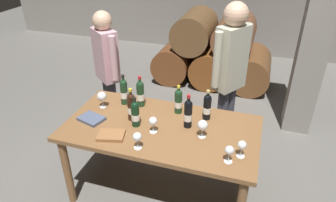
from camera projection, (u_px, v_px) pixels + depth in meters
The scene contains 21 objects.
ground_plane at pixel (162, 189), 3.08m from camera, with size 14.00×14.00×0.00m, color #66635E.
barrel_stack at pixel (213, 52), 4.97m from camera, with size 1.86×0.90×1.15m.
stone_pillar at pixel (318, 29), 3.41m from camera, with size 0.32×0.32×2.60m, color gray.
dining_table at pixel (161, 135), 2.74m from camera, with size 1.70×0.90×0.76m.
wine_bottle_0 at pixel (140, 93), 2.95m from camera, with size 0.07×0.07×0.31m.
wine_bottle_1 at pixel (178, 101), 2.84m from camera, with size 0.07×0.07×0.28m.
wine_bottle_2 at pixel (207, 107), 2.75m from camera, with size 0.07×0.07×0.29m.
wine_bottle_3 at pixel (188, 113), 2.63m from camera, with size 0.07×0.07×0.31m.
wine_bottle_4 at pixel (124, 91), 2.98m from camera, with size 0.07×0.07×0.31m.
wine_bottle_5 at pixel (135, 113), 2.65m from camera, with size 0.07×0.07×0.28m.
wine_bottle_6 at pixel (131, 106), 2.74m from camera, with size 0.07×0.07×0.31m.
wine_glass_0 at pixel (242, 146), 2.30m from camera, with size 0.07×0.07×0.14m.
wine_glass_1 at pixel (102, 97), 2.93m from camera, with size 0.09×0.09×0.16m.
wine_glass_2 at pixel (137, 137), 2.38m from camera, with size 0.07×0.07×0.15m.
wine_glass_3 at pixel (203, 126), 2.51m from camera, with size 0.09×0.09×0.16m.
wine_glass_4 at pixel (229, 151), 2.24m from camera, with size 0.07×0.07×0.14m.
wine_glass_5 at pixel (153, 122), 2.57m from camera, with size 0.07×0.07×0.15m.
tasting_notebook at pixel (111, 135), 2.56m from camera, with size 0.22×0.16×0.03m, color #936038.
leather_ledger at pixel (92, 119), 2.78m from camera, with size 0.22×0.16×0.03m, color #4C5670.
sommelier_presenting at pixel (230, 70), 3.05m from camera, with size 0.32×0.43×1.72m.
taster_seated_left at pixel (107, 66), 3.45m from camera, with size 0.40×0.34×1.54m.
Camera 1 is at (0.74, -2.10, 2.30)m, focal length 32.79 mm.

